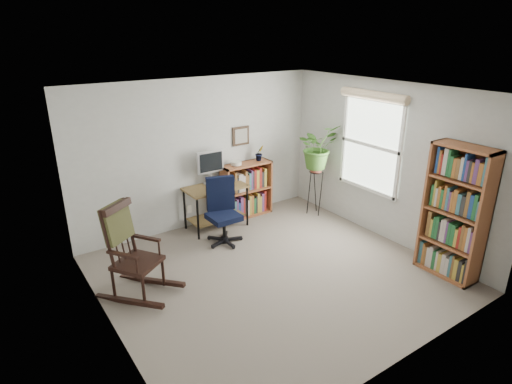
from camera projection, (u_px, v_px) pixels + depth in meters
floor at (273, 274)px, 5.73m from camera, size 4.20×4.00×0.00m
ceiling at (276, 92)px, 4.87m from camera, size 4.20×4.00×0.00m
wall_back at (200, 154)px, 6.84m from camera, size 4.20×0.00×2.40m
wall_front at (410, 256)px, 3.76m from camera, size 4.20×0.00×2.40m
wall_left at (103, 233)px, 4.19m from camera, size 0.00×4.00×2.40m
wall_right at (386, 162)px, 6.41m from camera, size 0.00×4.00×2.40m
window at (370, 145)px, 6.55m from camera, size 0.12×1.20×1.50m
desk at (216, 207)px, 6.97m from camera, size 0.99×0.54×0.71m
monitor at (211, 168)px, 6.85m from camera, size 0.46×0.16×0.56m
keyboard at (219, 188)px, 6.75m from camera, size 0.40×0.15×0.02m
office_chair at (224, 212)px, 6.40m from camera, size 0.70×0.70×1.02m
rocking_chair at (136, 251)px, 5.10m from camera, size 1.09×1.20×1.20m
low_bookshelf at (246, 190)px, 7.37m from camera, size 0.90×0.30×0.95m
tall_bookshelf at (455, 213)px, 5.44m from camera, size 0.33×0.77×1.76m
plant_stand at (315, 189)px, 7.45m from camera, size 0.31×0.31×0.91m
spider_plant at (318, 126)px, 7.05m from camera, size 1.69×1.88×1.47m
potted_plant_small at (259, 158)px, 7.34m from camera, size 0.13×0.24×0.11m
framed_picture at (241, 136)px, 7.16m from camera, size 0.32×0.04×0.32m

